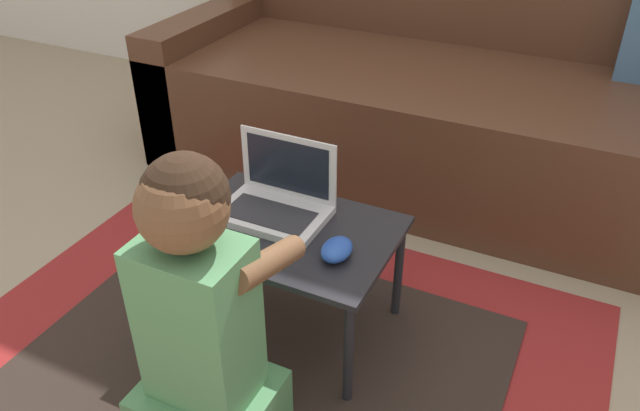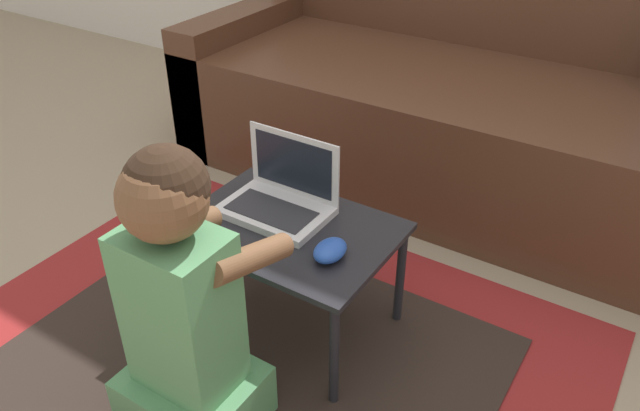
# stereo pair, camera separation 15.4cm
# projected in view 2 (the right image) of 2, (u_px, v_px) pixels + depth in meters

# --- Properties ---
(ground_plane) EXTENTS (16.00, 16.00, 0.00)m
(ground_plane) POSITION_uv_depth(u_px,v_px,m) (337.00, 333.00, 1.71)
(ground_plane) COLOR gray
(area_rug) EXTENTS (1.65, 1.34, 0.01)m
(area_rug) POSITION_uv_depth(u_px,v_px,m) (248.00, 365.00, 1.61)
(area_rug) COLOR maroon
(area_rug) RESTS_ON ground_plane
(couch) EXTENTS (2.17, 0.89, 0.80)m
(couch) POSITION_uv_depth(u_px,v_px,m) (484.00, 112.00, 2.28)
(couch) COLOR #4C2D1E
(couch) RESTS_ON ground_plane
(laptop_desk) EXTENTS (0.54, 0.39, 0.33)m
(laptop_desk) POSITION_uv_depth(u_px,v_px,m) (288.00, 239.00, 1.59)
(laptop_desk) COLOR black
(laptop_desk) RESTS_ON ground_plane
(laptop) EXTENTS (0.27, 0.18, 0.20)m
(laptop) POSITION_uv_depth(u_px,v_px,m) (280.00, 199.00, 1.61)
(laptop) COLOR silver
(laptop) RESTS_ON laptop_desk
(computer_mouse) EXTENTS (0.07, 0.10, 0.04)m
(computer_mouse) POSITION_uv_depth(u_px,v_px,m) (330.00, 250.00, 1.45)
(computer_mouse) COLOR #234CB2
(computer_mouse) RESTS_ON laptop_desk
(person_seated) EXTENTS (0.29, 0.36, 0.72)m
(person_seated) POSITION_uv_depth(u_px,v_px,m) (183.00, 308.00, 1.29)
(person_seated) COLOR #518E5B
(person_seated) RESTS_ON ground_plane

